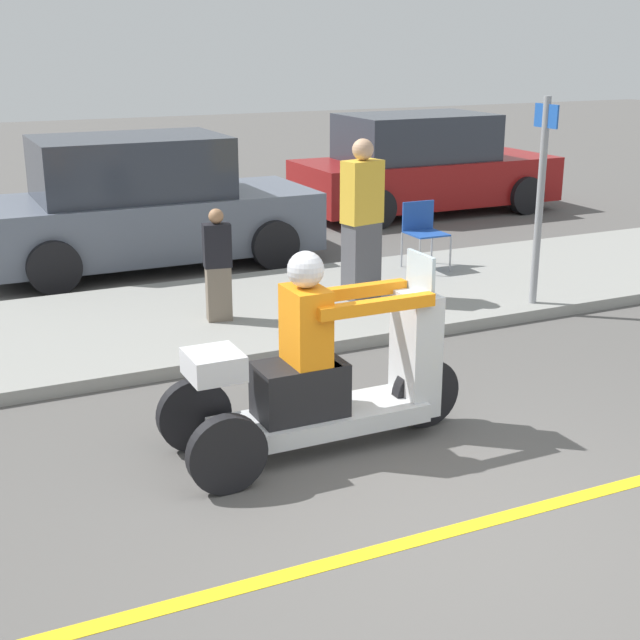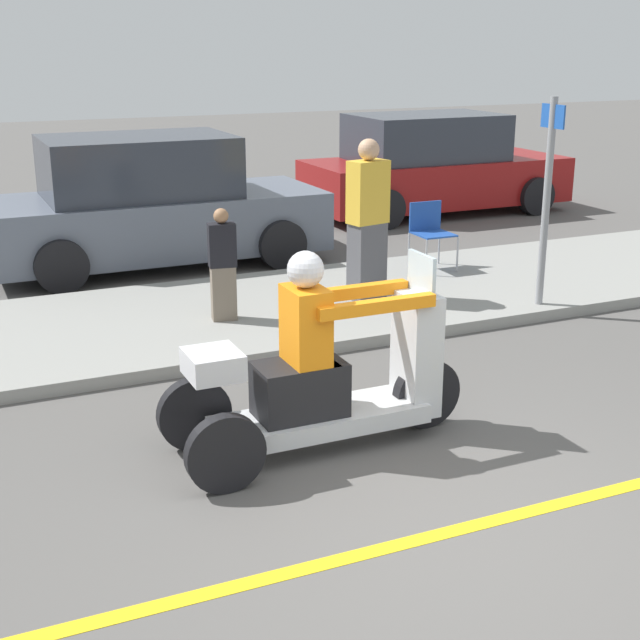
{
  "view_description": "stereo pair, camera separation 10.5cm",
  "coord_description": "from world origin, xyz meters",
  "px_view_note": "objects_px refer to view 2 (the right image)",
  "views": [
    {
      "loc": [
        -2.89,
        -4.0,
        2.89
      ],
      "look_at": [
        -0.33,
        1.42,
        0.98
      ],
      "focal_mm": 50.0,
      "sensor_mm": 36.0,
      "label": 1
    },
    {
      "loc": [
        -2.79,
        -4.05,
        2.89
      ],
      "look_at": [
        -0.33,
        1.42,
        0.98
      ],
      "focal_mm": 50.0,
      "sensor_mm": 36.0,
      "label": 2
    }
  ],
  "objects_px": {
    "motorcycle_trike": "(323,379)",
    "spectator_far_back": "(368,223)",
    "folding_chair_set_back": "(430,228)",
    "parked_car_lot_far": "(152,206)",
    "parked_car_lot_left": "(432,167)",
    "street_sign": "(547,194)",
    "spectator_with_child": "(223,267)"
  },
  "relations": [
    {
      "from": "folding_chair_set_back",
      "to": "street_sign",
      "type": "height_order",
      "value": "street_sign"
    },
    {
      "from": "spectator_far_back",
      "to": "folding_chair_set_back",
      "type": "bearing_deg",
      "value": 34.14
    },
    {
      "from": "street_sign",
      "to": "parked_car_lot_far",
      "type": "bearing_deg",
      "value": 129.75
    },
    {
      "from": "street_sign",
      "to": "spectator_far_back",
      "type": "bearing_deg",
      "value": 149.24
    },
    {
      "from": "folding_chair_set_back",
      "to": "parked_car_lot_left",
      "type": "distance_m",
      "value": 4.36
    },
    {
      "from": "spectator_with_child",
      "to": "folding_chair_set_back",
      "type": "relative_size",
      "value": 1.41
    },
    {
      "from": "spectator_with_child",
      "to": "parked_car_lot_left",
      "type": "relative_size",
      "value": 0.26
    },
    {
      "from": "motorcycle_trike",
      "to": "spectator_with_child",
      "type": "bearing_deg",
      "value": 85.87
    },
    {
      "from": "spectator_far_back",
      "to": "street_sign",
      "type": "xyz_separation_m",
      "value": [
        1.62,
        -0.96,
        0.35
      ]
    },
    {
      "from": "folding_chair_set_back",
      "to": "parked_car_lot_left",
      "type": "relative_size",
      "value": 0.18
    },
    {
      "from": "spectator_with_child",
      "to": "street_sign",
      "type": "distance_m",
      "value": 3.47
    },
    {
      "from": "motorcycle_trike",
      "to": "spectator_with_child",
      "type": "relative_size",
      "value": 1.99
    },
    {
      "from": "parked_car_lot_far",
      "to": "parked_car_lot_left",
      "type": "distance_m",
      "value": 5.52
    },
    {
      "from": "motorcycle_trike",
      "to": "parked_car_lot_far",
      "type": "xyz_separation_m",
      "value": [
        0.25,
        5.96,
        0.26
      ]
    },
    {
      "from": "motorcycle_trike",
      "to": "street_sign",
      "type": "relative_size",
      "value": 1.04
    },
    {
      "from": "street_sign",
      "to": "motorcycle_trike",
      "type": "bearing_deg",
      "value": -149.92
    },
    {
      "from": "spectator_far_back",
      "to": "parked_car_lot_far",
      "type": "relative_size",
      "value": 0.41
    },
    {
      "from": "spectator_with_child",
      "to": "parked_car_lot_left",
      "type": "xyz_separation_m",
      "value": [
        5.3,
        4.71,
        0.1
      ]
    },
    {
      "from": "parked_car_lot_left",
      "to": "parked_car_lot_far",
      "type": "bearing_deg",
      "value": -162.45
    },
    {
      "from": "motorcycle_trike",
      "to": "spectator_far_back",
      "type": "distance_m",
      "value": 3.57
    },
    {
      "from": "spectator_with_child",
      "to": "parked_car_lot_far",
      "type": "bearing_deg",
      "value": 89.26
    },
    {
      "from": "folding_chair_set_back",
      "to": "parked_car_lot_far",
      "type": "relative_size",
      "value": 0.19
    },
    {
      "from": "parked_car_lot_far",
      "to": "street_sign",
      "type": "bearing_deg",
      "value": -50.25
    },
    {
      "from": "street_sign",
      "to": "parked_car_lot_left",
      "type": "bearing_deg",
      "value": 70.28
    },
    {
      "from": "parked_car_lot_far",
      "to": "parked_car_lot_left",
      "type": "xyz_separation_m",
      "value": [
        5.27,
        1.67,
        -0.01
      ]
    },
    {
      "from": "parked_car_lot_far",
      "to": "folding_chair_set_back",
      "type": "bearing_deg",
      "value": -34.46
    },
    {
      "from": "folding_chair_set_back",
      "to": "parked_car_lot_left",
      "type": "bearing_deg",
      "value": 58.49
    },
    {
      "from": "motorcycle_trike",
      "to": "parked_car_lot_left",
      "type": "height_order",
      "value": "parked_car_lot_left"
    },
    {
      "from": "spectator_far_back",
      "to": "parked_car_lot_left",
      "type": "relative_size",
      "value": 0.39
    },
    {
      "from": "folding_chair_set_back",
      "to": "parked_car_lot_far",
      "type": "height_order",
      "value": "parked_car_lot_far"
    },
    {
      "from": "motorcycle_trike",
      "to": "parked_car_lot_left",
      "type": "xyz_separation_m",
      "value": [
        5.51,
        7.62,
        0.25
      ]
    },
    {
      "from": "spectator_far_back",
      "to": "spectator_with_child",
      "type": "xyz_separation_m",
      "value": [
        -1.69,
        -0.09,
        -0.29
      ]
    }
  ]
}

